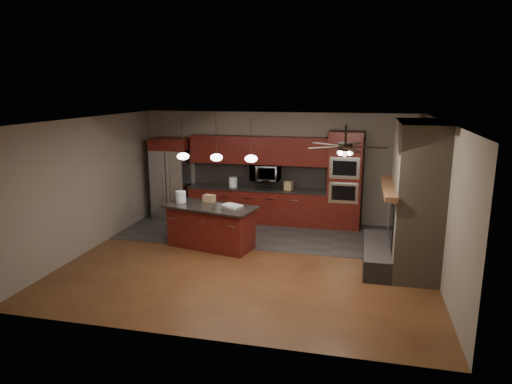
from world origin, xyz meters
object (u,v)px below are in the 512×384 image
(refrigerator, at_px, (171,178))
(cardboard_box, at_px, (209,198))
(paint_can, at_px, (217,206))
(white_bucket, at_px, (181,197))
(paint_tray, at_px, (232,206))
(microwave, at_px, (265,172))
(counter_bucket, at_px, (233,182))
(oven_tower, at_px, (344,181))
(counter_box, at_px, (288,186))
(kitchen_island, at_px, (211,226))

(refrigerator, distance_m, cardboard_box, 2.32)
(refrigerator, distance_m, paint_can, 3.01)
(white_bucket, xyz_separation_m, paint_tray, (1.20, -0.12, -0.10))
(microwave, xyz_separation_m, counter_bucket, (-0.84, -0.05, -0.28))
(cardboard_box, bearing_deg, oven_tower, 44.70)
(counter_bucket, height_order, counter_box, counter_bucket)
(kitchen_island, height_order, white_bucket, white_bucket)
(microwave, relative_size, counter_box, 3.44)
(oven_tower, bearing_deg, kitchen_island, -142.63)
(counter_bucket, xyz_separation_m, counter_box, (1.45, -0.05, -0.02))
(microwave, bearing_deg, counter_bucket, -176.60)
(oven_tower, xyz_separation_m, refrigerator, (-4.49, -0.07, -0.13))
(kitchen_island, xyz_separation_m, counter_box, (1.36, 2.04, 0.54))
(white_bucket, distance_m, paint_can, 1.07)
(refrigerator, relative_size, white_bucket, 8.61)
(refrigerator, bearing_deg, oven_tower, 0.94)
(microwave, distance_m, counter_bucket, 0.89)
(refrigerator, relative_size, kitchen_island, 1.02)
(oven_tower, bearing_deg, refrigerator, -179.06)
(kitchen_island, relative_size, paint_can, 10.34)
(kitchen_island, height_order, paint_can, paint_can)
(paint_tray, bearing_deg, kitchen_island, -144.85)
(kitchen_island, xyz_separation_m, paint_tray, (0.46, 0.06, 0.47))
(white_bucket, bearing_deg, counter_box, 41.53)
(counter_box, bearing_deg, counter_bucket, -167.61)
(paint_tray, height_order, cardboard_box, cardboard_box)
(kitchen_island, xyz_separation_m, paint_can, (0.23, -0.25, 0.52))
(oven_tower, bearing_deg, cardboard_box, -148.87)
(kitchen_island, distance_m, cardboard_box, 0.65)
(counter_bucket, distance_m, counter_box, 1.45)
(oven_tower, relative_size, kitchen_island, 1.14)
(kitchen_island, relative_size, white_bucket, 8.46)
(microwave, relative_size, refrigerator, 0.34)
(oven_tower, relative_size, white_bucket, 9.64)
(refrigerator, bearing_deg, paint_tray, -41.31)
(kitchen_island, bearing_deg, paint_tray, 19.86)
(kitchen_island, bearing_deg, cardboard_box, 125.42)
(oven_tower, height_order, paint_can, oven_tower)
(oven_tower, xyz_separation_m, microwave, (-1.98, 0.06, 0.11))
(microwave, bearing_deg, kitchen_island, -109.34)
(paint_can, xyz_separation_m, counter_box, (1.13, 2.29, 0.02))
(kitchen_island, height_order, paint_tray, paint_tray)
(paint_tray, relative_size, counter_box, 1.89)
(paint_can, bearing_deg, cardboard_box, 122.18)
(cardboard_box, distance_m, counter_bucket, 1.74)
(white_bucket, bearing_deg, cardboard_box, 16.13)
(refrigerator, xyz_separation_m, cardboard_box, (1.61, -1.66, -0.06))
(kitchen_island, height_order, counter_bucket, counter_bucket)
(cardboard_box, xyz_separation_m, counter_bucket, (0.06, 1.74, 0.02))
(kitchen_island, bearing_deg, counter_bucket, 105.02)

